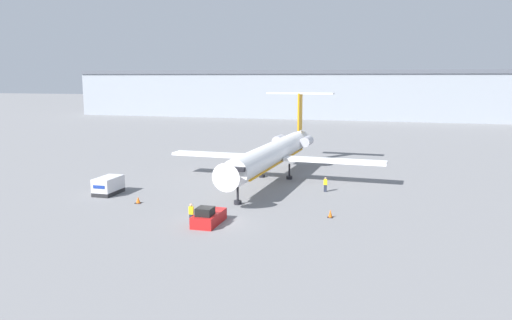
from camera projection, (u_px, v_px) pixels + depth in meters
ground_plane at (211, 224)px, 44.65m from camera, size 600.00×600.00×0.00m
terminal_building at (346, 94)px, 157.37m from camera, size 180.00×16.80×15.19m
airplane_main at (273, 153)px, 63.36m from camera, size 28.13×32.23×10.66m
pushback_tug at (209, 217)px, 44.52m from camera, size 1.98×4.22×1.74m
luggage_cart at (108, 186)px, 55.89m from camera, size 2.04×3.72×1.95m
worker_near_tug at (191, 213)px, 44.49m from camera, size 0.40×0.26×1.87m
worker_by_wing at (325, 184)px, 57.05m from camera, size 0.40×0.24×1.69m
traffic_cone_left at (138, 200)px, 51.91m from camera, size 0.62×0.62×0.70m
traffic_cone_right at (330, 214)px, 46.64m from camera, size 0.52×0.52×0.77m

